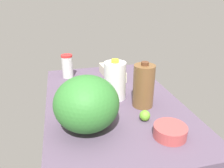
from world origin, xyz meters
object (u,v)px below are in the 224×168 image
at_px(lemon_loose, 143,79).
at_px(lime_beside_bowl, 138,87).
at_px(mixing_bowl, 170,131).
at_px(lime_far_back, 140,93).
at_px(chocolate_milk_jug, 144,86).
at_px(lime_by_jug, 145,116).
at_px(lime_near_front, 94,93).
at_px(tumbler_cup, 67,66).
at_px(egg_carton, 112,72).
at_px(watermelon, 87,104).
at_px(milk_jug, 115,81).

relative_size(lemon_loose, lime_beside_bowl, 1.11).
xyz_separation_m(mixing_bowl, lime_far_back, (-0.40, 0.01, -0.00)).
bearing_deg(lime_beside_bowl, chocolate_milk_jug, -12.43).
bearing_deg(lime_by_jug, mixing_bowl, 21.49).
bearing_deg(chocolate_milk_jug, lime_near_front, -122.07).
relative_size(mixing_bowl, lime_by_jug, 2.75).
bearing_deg(mixing_bowl, lemon_loose, 170.42).
xyz_separation_m(tumbler_cup, lime_far_back, (0.44, 0.41, -0.06)).
relative_size(egg_carton, tumbler_cup, 1.69).
relative_size(lime_by_jug, lime_far_back, 1.03).
distance_m(egg_carton, watermelon, 0.67).
height_order(tumbler_cup, mixing_bowl, tumbler_cup).
distance_m(tumbler_cup, watermelon, 0.68).
bearing_deg(tumbler_cup, lime_beside_bowl, 49.12).
relative_size(lime_by_jug, lime_near_front, 0.91).
height_order(tumbler_cup, lime_by_jug, tumbler_cup).
xyz_separation_m(tumbler_cup, mixing_bowl, (0.84, 0.39, -0.06)).
bearing_deg(milk_jug, mixing_bowl, 18.52).
height_order(lime_by_jug, lime_beside_bowl, lime_beside_bowl).
distance_m(watermelon, lime_by_jug, 0.30).
distance_m(milk_jug, lemon_loose, 0.31).
bearing_deg(watermelon, lime_beside_bowl, 130.82).
distance_m(milk_jug, lime_near_front, 0.15).
bearing_deg(egg_carton, lemon_loose, 40.41).
distance_m(lemon_loose, lime_far_back, 0.21).
height_order(milk_jug, lime_near_front, milk_jug).
xyz_separation_m(lime_far_back, lime_beside_bowl, (-0.08, 0.01, 0.00)).
distance_m(chocolate_milk_jug, lime_near_front, 0.31).
height_order(milk_jug, lime_by_jug, milk_jug).
distance_m(chocolate_milk_jug, lime_far_back, 0.14).
height_order(mixing_bowl, lime_far_back, mixing_bowl).
distance_m(tumbler_cup, milk_jug, 0.49).
bearing_deg(lime_beside_bowl, lime_by_jug, -14.57).
bearing_deg(lime_by_jug, lime_far_back, 164.28).
relative_size(chocolate_milk_jug, lime_by_jug, 4.77).
bearing_deg(lime_far_back, watermelon, -55.56).
height_order(watermelon, lime_near_front, watermelon).
bearing_deg(milk_jug, lemon_loose, 125.19).
bearing_deg(mixing_bowl, milk_jug, -161.48).
height_order(watermelon, lemon_loose, watermelon).
distance_m(lime_near_front, lime_beside_bowl, 0.29).
xyz_separation_m(milk_jug, lime_by_jug, (0.27, 0.08, -0.09)).
xyz_separation_m(milk_jug, mixing_bowl, (0.42, 0.14, -0.09)).
xyz_separation_m(milk_jug, lemon_loose, (-0.17, 0.24, -0.08)).
xyz_separation_m(chocolate_milk_jug, lime_near_front, (-0.16, -0.25, -0.09)).
bearing_deg(lime_by_jug, chocolate_milk_jug, 162.93).
xyz_separation_m(watermelon, milk_jug, (-0.27, 0.20, -0.02)).
xyz_separation_m(egg_carton, lime_beside_bowl, (0.29, 0.10, -0.01)).
xyz_separation_m(egg_carton, lime_near_front, (0.31, -0.19, -0.01)).
relative_size(lime_by_jug, lime_beside_bowl, 0.96).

